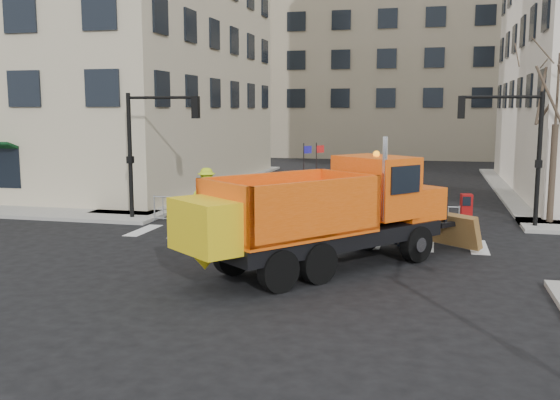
% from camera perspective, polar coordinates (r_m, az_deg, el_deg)
% --- Properties ---
extents(ground, '(120.00, 120.00, 0.00)m').
position_cam_1_polar(ground, '(17.81, -1.22, -7.06)').
color(ground, black).
rests_on(ground, ground).
extents(sidewalk_back, '(64.00, 5.00, 0.15)m').
position_cam_1_polar(sidewalk_back, '(25.90, 3.66, -2.06)').
color(sidewalk_back, gray).
rests_on(sidewalk_back, ground).
extents(building_far, '(30.00, 18.00, 24.00)m').
position_cam_1_polar(building_far, '(69.12, 10.35, 14.18)').
color(building_far, tan).
rests_on(building_far, ground).
extents(traffic_light_left, '(0.18, 0.18, 5.40)m').
position_cam_1_polar(traffic_light_left, '(27.19, -13.54, 3.80)').
color(traffic_light_left, black).
rests_on(traffic_light_left, ground).
extents(traffic_light_right, '(0.18, 0.18, 5.40)m').
position_cam_1_polar(traffic_light_right, '(26.47, 22.58, 3.28)').
color(traffic_light_right, black).
rests_on(traffic_light_right, ground).
extents(crowd_barriers, '(12.60, 0.60, 1.10)m').
position_cam_1_polar(crowd_barriers, '(25.09, 1.62, -1.28)').
color(crowd_barriers, '#9EA0A5').
rests_on(crowd_barriers, ground).
extents(street_tree, '(3.00, 3.00, 7.50)m').
position_cam_1_polar(street_tree, '(27.51, 23.83, 5.57)').
color(street_tree, '#382B21').
rests_on(street_tree, ground).
extents(plow_truck, '(8.45, 9.60, 3.94)m').
position_cam_1_polar(plow_truck, '(18.34, 3.92, -1.03)').
color(plow_truck, black).
rests_on(plow_truck, ground).
extents(cop_a, '(0.75, 0.70, 1.72)m').
position_cam_1_polar(cop_a, '(22.03, 11.22, -1.94)').
color(cop_a, black).
rests_on(cop_a, ground).
extents(cop_b, '(1.05, 1.00, 1.72)m').
position_cam_1_polar(cop_b, '(22.35, 11.00, -1.80)').
color(cop_b, black).
rests_on(cop_b, ground).
extents(cop_c, '(1.05, 1.05, 1.79)m').
position_cam_1_polar(cop_c, '(23.83, 12.01, -1.12)').
color(cop_c, black).
rests_on(cop_c, ground).
extents(worker, '(1.53, 1.24, 2.07)m').
position_cam_1_polar(worker, '(27.27, -6.71, 0.78)').
color(worker, '#CBE81B').
rests_on(worker, sidewalk_back).
extents(newspaper_box, '(0.51, 0.47, 1.10)m').
position_cam_1_polar(newspaper_box, '(26.99, 16.66, -0.62)').
color(newspaper_box, '#940B0B').
rests_on(newspaper_box, sidewalk_back).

